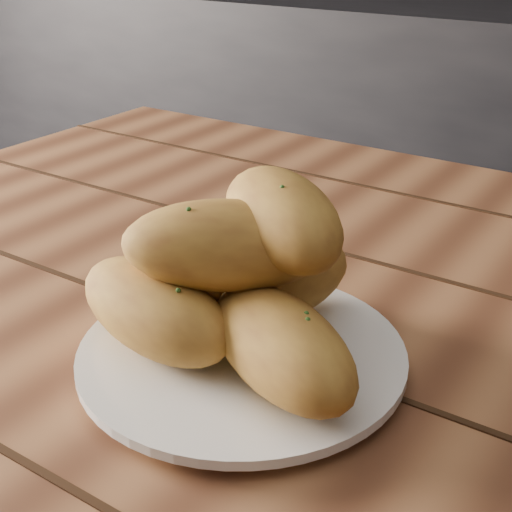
# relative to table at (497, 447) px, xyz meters

# --- Properties ---
(counter) EXTENTS (2.80, 0.60, 0.90)m
(counter) POSITION_rel_table_xyz_m (-0.38, 1.11, -0.21)
(counter) COLOR black
(counter) RESTS_ON ground
(table) EXTENTS (1.62, 0.93, 0.75)m
(table) POSITION_rel_table_xyz_m (0.00, 0.00, 0.00)
(table) COLOR #945D37
(table) RESTS_ON ground
(plate) EXTENTS (0.26, 0.26, 0.02)m
(plate) POSITION_rel_table_xyz_m (-0.18, -0.13, 0.10)
(plate) COLOR white
(plate) RESTS_ON table
(bread_rolls) EXTENTS (0.28, 0.23, 0.14)m
(bread_rolls) POSITION_rel_table_xyz_m (-0.18, -0.13, 0.17)
(bread_rolls) COLOR #BE8F34
(bread_rolls) RESTS_ON plate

